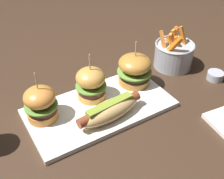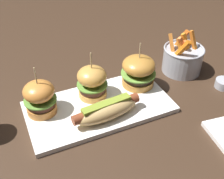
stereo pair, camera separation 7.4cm
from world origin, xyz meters
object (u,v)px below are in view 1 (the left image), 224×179
at_px(fries_bucket, 174,54).
at_px(slider_right, 135,69).
at_px(slider_left, 41,103).
at_px(platter_main, 100,108).
at_px(hot_dog, 111,109).
at_px(sauce_ramekin, 215,76).
at_px(slider_center, 90,84).

bearing_deg(fries_bucket, slider_right, -171.56).
distance_m(slider_left, fries_bucket, 0.45).
bearing_deg(platter_main, fries_bucket, 12.17).
relative_size(hot_dog, fries_bucket, 1.39).
bearing_deg(slider_left, sauce_ramekin, -10.58).
distance_m(slider_left, slider_right, 0.28).
height_order(slider_center, fries_bucket, slider_center).
xyz_separation_m(slider_left, sauce_ramekin, (0.52, -0.10, -0.05)).
height_order(fries_bucket, sauce_ramekin, fries_bucket).
xyz_separation_m(platter_main, sauce_ramekin, (0.37, -0.06, 0.01)).
height_order(slider_right, fries_bucket, slider_right).
bearing_deg(platter_main, slider_right, 16.62).
height_order(slider_center, sauce_ramekin, slider_center).
relative_size(slider_center, slider_right, 1.01).
height_order(slider_left, sauce_ramekin, slider_left).
bearing_deg(slider_right, sauce_ramekin, -23.46).
relative_size(hot_dog, sauce_ramekin, 3.69).
bearing_deg(sauce_ramekin, slider_center, 164.32).
relative_size(fries_bucket, sauce_ramekin, 2.66).
height_order(platter_main, sauce_ramekin, sauce_ramekin).
distance_m(hot_dog, slider_left, 0.17).
xyz_separation_m(hot_dog, sauce_ramekin, (0.37, -0.01, -0.03)).
distance_m(slider_right, fries_bucket, 0.17).
bearing_deg(sauce_ramekin, slider_right, 156.54).
distance_m(hot_dog, sauce_ramekin, 0.37).
height_order(platter_main, hot_dog, hot_dog).
xyz_separation_m(slider_right, fries_bucket, (0.17, 0.03, -0.02)).
distance_m(platter_main, slider_right, 0.15).
relative_size(slider_center, fries_bucket, 1.03).
distance_m(platter_main, slider_center, 0.07).
bearing_deg(slider_left, platter_main, -14.39).
xyz_separation_m(platter_main, slider_center, (-0.00, 0.05, 0.05)).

